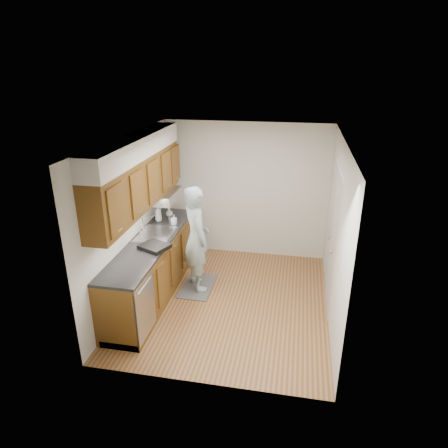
% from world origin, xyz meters
% --- Properties ---
extents(floor, '(3.50, 3.50, 0.00)m').
position_xyz_m(floor, '(0.00, 0.00, 0.00)').
color(floor, olive).
rests_on(floor, ground).
extents(ceiling, '(3.50, 3.50, 0.00)m').
position_xyz_m(ceiling, '(0.00, 0.00, 2.50)').
color(ceiling, white).
rests_on(ceiling, wall_left).
extents(wall_left, '(0.02, 3.50, 2.50)m').
position_xyz_m(wall_left, '(-1.50, 0.00, 1.25)').
color(wall_left, beige).
rests_on(wall_left, floor).
extents(wall_right, '(0.02, 3.50, 2.50)m').
position_xyz_m(wall_right, '(1.50, 0.00, 1.25)').
color(wall_right, beige).
rests_on(wall_right, floor).
extents(wall_back, '(3.00, 0.02, 2.50)m').
position_xyz_m(wall_back, '(0.00, 1.75, 1.25)').
color(wall_back, beige).
rests_on(wall_back, floor).
extents(counter, '(0.64, 2.80, 1.30)m').
position_xyz_m(counter, '(-1.20, -0.00, 0.49)').
color(counter, brown).
rests_on(counter, floor).
extents(upper_cabinets, '(0.47, 2.80, 1.21)m').
position_xyz_m(upper_cabinets, '(-1.33, 0.05, 1.95)').
color(upper_cabinets, brown).
rests_on(upper_cabinets, wall_left).
extents(closet_door, '(0.02, 1.22, 2.05)m').
position_xyz_m(closet_door, '(1.49, 0.30, 1.02)').
color(closet_door, beige).
rests_on(closet_door, wall_right).
extents(floor_mat, '(0.51, 0.85, 0.02)m').
position_xyz_m(floor_mat, '(-0.57, 0.32, 0.01)').
color(floor_mat, '#5C5C5F').
rests_on(floor_mat, floor).
extents(person, '(0.76, 0.82, 1.94)m').
position_xyz_m(person, '(-0.57, 0.32, 0.99)').
color(person, '#95ACB5').
rests_on(person, floor_mat).
extents(soap_bottle_a, '(0.14, 0.14, 0.30)m').
position_xyz_m(soap_bottle_a, '(-1.35, 0.77, 1.09)').
color(soap_bottle_a, silver).
rests_on(soap_bottle_a, counter).
extents(soap_bottle_b, '(0.08, 0.09, 0.17)m').
position_xyz_m(soap_bottle_b, '(-1.04, 0.66, 1.03)').
color(soap_bottle_b, silver).
rests_on(soap_bottle_b, counter).
extents(soap_bottle_c, '(0.16, 0.16, 0.16)m').
position_xyz_m(soap_bottle_c, '(-1.24, 1.01, 1.02)').
color(soap_bottle_c, silver).
rests_on(soap_bottle_c, counter).
extents(steel_can, '(0.08, 0.08, 0.11)m').
position_xyz_m(steel_can, '(-1.12, 0.71, 1.00)').
color(steel_can, '#A5A5AA').
rests_on(steel_can, counter).
extents(dish_rack, '(0.49, 0.45, 0.06)m').
position_xyz_m(dish_rack, '(-1.04, -0.28, 0.97)').
color(dish_rack, black).
rests_on(dish_rack, counter).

